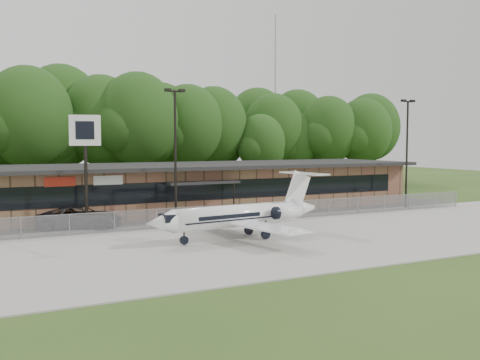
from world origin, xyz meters
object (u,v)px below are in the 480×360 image
suv (80,217)px  business_jet (242,216)px  terminal (200,187)px  pole_sign (85,142)px

suv → business_jet: bearing=-118.0°
terminal → suv: (-11.79, -5.94, -1.34)m
business_jet → pole_sign: pole_sign is taller
terminal → pole_sign: pole_sign is taller
terminal → suv: bearing=-153.3°
suv → pole_sign: 5.55m
suv → pole_sign: (0.26, -1.21, 5.41)m
business_jet → suv: size_ratio=2.11×
suv → pole_sign: bearing=-148.9°
terminal → business_jet: 15.45m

